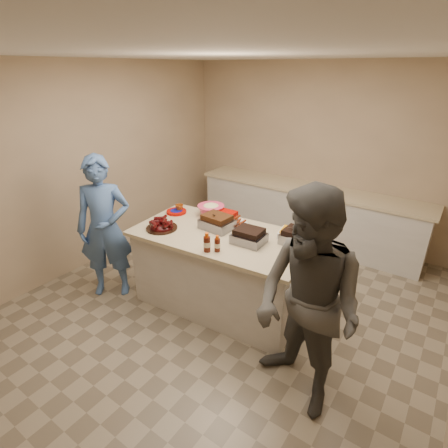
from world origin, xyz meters
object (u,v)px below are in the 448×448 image
Objects in this scene: bbq_bottle_a at (207,251)px; guest_blue at (114,290)px; bbq_bottle_b at (217,251)px; guest_gray at (297,395)px; island at (222,303)px; mustard_bottle at (204,228)px; coleslaw_bowl at (211,215)px; plastic_cup at (180,212)px; rib_platter at (162,229)px; roasting_pan at (295,243)px.

bbq_bottle_a is 1.67m from guest_blue.
bbq_bottle_b is 0.09× the size of guest_gray.
island is 0.96m from mustard_bottle.
bbq_bottle_b is (0.60, -0.69, 0.00)m from coleslaw_bowl.
bbq_bottle_a reaches higher than plastic_cup.
bbq_bottle_b is at bearing -38.93° from mustard_bottle.
roasting_pan is (1.38, 0.54, 0.00)m from rib_platter.
rib_platter reaches higher than island.
roasting_pan reaches higher than guest_blue.
roasting_pan is 1.56m from plastic_cup.
bbq_bottle_b is at bearing -30.14° from guest_blue.
mustard_bottle is 1.50m from guest_blue.
guest_gray is at bearing -23.28° from plastic_cup.
rib_platter is at bearing -157.92° from roasting_pan.
coleslaw_bowl is 2.18m from guest_gray.
coleslaw_bowl is at bearing 70.17° from rib_platter.
island is at bearing -159.99° from roasting_pan.
island is 1.00m from bbq_bottle_b.
rib_platter is 0.19× the size of guest_gray.
bbq_bottle_b is (0.08, 0.06, 0.00)m from bbq_bottle_a.
mustard_bottle reaches higher than plastic_cup.
guest_blue is (-0.47, -0.79, -0.92)m from plastic_cup.
bbq_bottle_a is 1.11m from plastic_cup.
bbq_bottle_a is 0.11× the size of guest_gray.
island is 7.24× the size of roasting_pan.
guest_gray is (2.56, -0.11, 0.00)m from guest_blue.
mustard_bottle is 0.07× the size of guest_blue.
roasting_pan is 0.92m from bbq_bottle_a.
island is at bearing 23.70° from rib_platter.
coleslaw_bowl is (-0.40, 0.35, 0.92)m from island.
bbq_bottle_b is 1.15m from plastic_cup.
roasting_pan is 0.82m from bbq_bottle_b.
mustard_bottle is (0.15, -0.33, 0.00)m from coleslaw_bowl.
bbq_bottle_b is (-0.56, -0.61, 0.00)m from roasting_pan.
rib_platter is at bearing -70.58° from plastic_cup.
mustard_bottle is at bearing -65.60° from coleslaw_bowl.
bbq_bottle_a reaches higher than roasting_pan.
bbq_bottle_a reaches higher than guest_gray.
roasting_pan is at bearing 13.64° from mustard_bottle.
rib_platter is 2.07× the size of bbq_bottle_b.
guest_blue is (-0.87, -0.92, -0.92)m from coleslaw_bowl.
roasting_pan is at bearing 47.41° from bbq_bottle_b.
island reaches higher than guest_blue.
island is 5.49× the size of rib_platter.
plastic_cup is (-1.56, -0.04, 0.00)m from roasting_pan.
roasting_pan is at bearing -16.56° from guest_blue.
guest_gray is at bearing -24.41° from mustard_bottle.
bbq_bottle_a is at bearing -168.75° from guest_gray.
guest_gray is at bearing -13.26° from bbq_bottle_a.
island is 11.37× the size of bbq_bottle_b.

